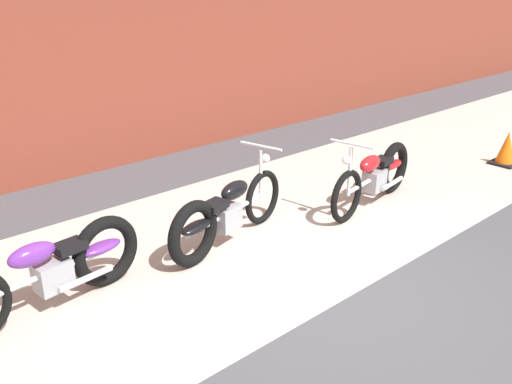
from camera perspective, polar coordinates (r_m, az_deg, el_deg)
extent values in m
plane|color=#47474C|center=(5.42, 9.16, -11.00)|extent=(80.00, 80.00, 0.00)
cube|color=#B2ADA3|center=(6.49, -2.84, -4.83)|extent=(36.00, 3.50, 0.01)
torus|color=black|center=(5.63, -15.36, -5.96)|extent=(0.74, 0.21, 0.73)
cylinder|color=silver|center=(5.35, -21.18, -8.07)|extent=(1.23, 0.20, 0.06)
cube|color=#99999E|center=(5.40, -20.38, -8.15)|extent=(0.34, 0.26, 0.28)
ellipsoid|color=#6B2D93|center=(5.21, -22.31, -6.06)|extent=(0.46, 0.24, 0.20)
ellipsoid|color=#6B2D93|center=(5.58, -15.85, -5.58)|extent=(0.46, 0.23, 0.10)
cube|color=black|center=(5.38, -18.83, -5.40)|extent=(0.30, 0.23, 0.08)
cylinder|color=silver|center=(5.42, -17.26, -8.60)|extent=(0.55, 0.12, 0.06)
torus|color=black|center=(6.76, 0.68, -0.54)|extent=(0.68, 0.24, 0.68)
torus|color=black|center=(5.81, -6.54, -4.33)|extent=(0.74, 0.30, 0.73)
cylinder|color=silver|center=(6.26, -2.66, -2.07)|extent=(1.21, 0.34, 0.06)
cube|color=#99999E|center=(6.22, -3.10, -2.65)|extent=(0.36, 0.29, 0.28)
ellipsoid|color=black|center=(6.22, -2.25, 0.20)|extent=(0.47, 0.29, 0.20)
ellipsoid|color=black|center=(5.82, -6.25, -3.62)|extent=(0.47, 0.28, 0.10)
cube|color=black|center=(5.99, -4.31, -1.38)|extent=(0.32, 0.26, 0.08)
cylinder|color=silver|center=(6.62, 0.50, 1.83)|extent=(0.05, 0.05, 0.62)
cylinder|color=silver|center=(6.50, 0.51, 4.81)|extent=(0.17, 0.57, 0.03)
sphere|color=white|center=(6.64, 0.99, 3.53)|extent=(0.11, 0.11, 0.11)
cylinder|color=silver|center=(6.17, -5.55, -3.75)|extent=(0.55, 0.19, 0.06)
torus|color=black|center=(6.87, 9.40, -0.46)|extent=(0.68, 0.19, 0.68)
torus|color=black|center=(7.96, 14.12, 2.48)|extent=(0.74, 0.25, 0.73)
cylinder|color=silver|center=(7.40, 11.95, 1.32)|extent=(1.23, 0.25, 0.06)
cube|color=#99999E|center=(7.48, 12.21, 1.20)|extent=(0.35, 0.27, 0.28)
ellipsoid|color=red|center=(7.25, 11.80, 2.92)|extent=(0.46, 0.26, 0.20)
ellipsoid|color=red|center=(7.90, 14.00, 2.80)|extent=(0.46, 0.25, 0.10)
cube|color=black|center=(7.58, 13.04, 3.17)|extent=(0.31, 0.24, 0.08)
cylinder|color=silver|center=(6.80, 9.73, 2.06)|extent=(0.05, 0.05, 0.62)
cylinder|color=silver|center=(6.69, 9.92, 4.96)|extent=(0.12, 0.58, 0.03)
sphere|color=white|center=(6.66, 9.40, 3.29)|extent=(0.11, 0.11, 0.11)
cylinder|color=silver|center=(7.65, 13.99, 0.87)|extent=(0.55, 0.15, 0.06)
cone|color=orange|center=(9.78, 24.64, 4.17)|extent=(0.32, 0.32, 0.55)
cube|color=black|center=(9.85, 24.41, 2.77)|extent=(0.40, 0.40, 0.04)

